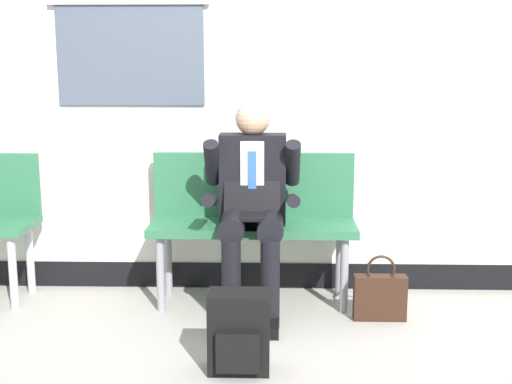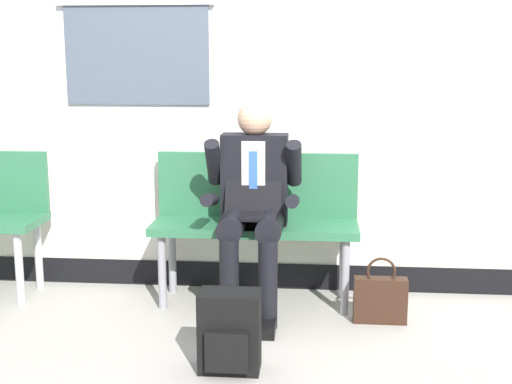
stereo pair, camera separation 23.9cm
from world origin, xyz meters
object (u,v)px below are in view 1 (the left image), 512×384
Objects in this scene: bench_with_person at (253,213)px; backpack at (239,333)px; person_seated at (252,201)px; handbag at (380,296)px.

bench_with_person reaches higher than backpack.
backpack is (-0.04, -1.03, -0.36)m from bench_with_person.
person_seated reaches higher than backpack.
person_seated is 3.23× the size of handbag.
bench_with_person is at bearing 87.88° from backpack.
bench_with_person is 3.16× the size of backpack.
backpack is at bearing -92.63° from person_seated.
person_seated is at bearing 170.03° from handbag.
handbag is at bearing -23.79° from bench_with_person.
handbag is at bearing 41.41° from backpack.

